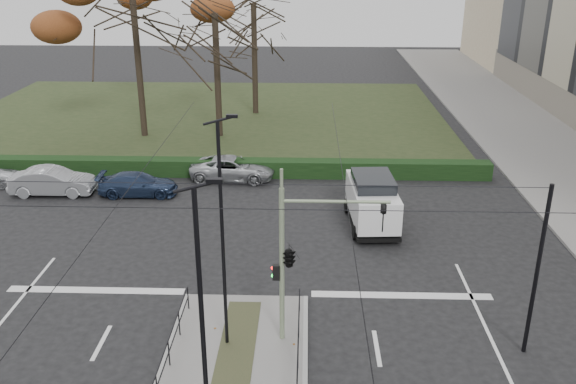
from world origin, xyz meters
name	(u,v)px	position (x,y,z in m)	size (l,w,h in m)	color
ground	(231,384)	(0.00, 0.00, 0.00)	(140.00, 140.00, 0.00)	black
sidewalk_east	(554,160)	(18.00, 22.00, 0.07)	(8.00, 90.00, 0.14)	slate
park	(204,116)	(-6.00, 32.00, 0.05)	(38.00, 26.00, 0.10)	#222F17
hedge	(167,167)	(-6.00, 18.60, 0.50)	(38.00, 1.00, 1.00)	black
catenary	(234,262)	(0.00, 1.62, 3.42)	(20.00, 34.00, 6.00)	black
traffic_light	(292,255)	(1.81, 2.30, 3.35)	(3.74, 2.13, 5.51)	gray
streetlamp_median_near	(204,340)	(-0.05, -3.63, 4.23)	(0.67, 0.14, 8.04)	black
streetlamp_median_far	(223,235)	(-0.35, 1.96, 4.17)	(0.66, 0.14, 7.93)	black
parked_car_second	(52,181)	(-11.59, 15.36, 0.74)	(1.57, 4.51, 1.49)	#9EA1A5
parked_car_third	(138,184)	(-6.91, 15.43, 0.62)	(1.73, 4.26, 1.24)	#202F4C
parked_car_fourth	(233,168)	(-2.05, 18.00, 0.68)	(2.24, 4.86, 1.35)	#9EA1A5
white_van	(372,200)	(5.42, 11.93, 1.32)	(2.44, 4.93, 2.54)	silver
bare_tree_center	(254,12)	(-1.95, 33.16, 8.03)	(5.97, 5.97, 11.38)	black
bare_tree_near	(215,23)	(-3.99, 26.63, 7.93)	(6.93, 6.93, 11.23)	black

